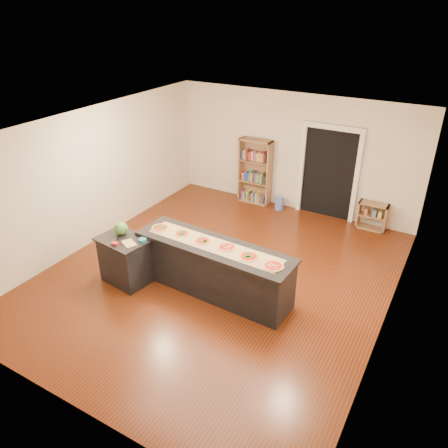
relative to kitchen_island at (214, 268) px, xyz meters
The scene contains 18 objects.
room 1.05m from the kitchen_island, 111.68° to the left, with size 6.00×7.00×2.80m.
doorway 4.06m from the kitchen_island, 79.73° to the left, with size 1.40×0.09×2.21m.
kitchen_island is the anchor object (origin of this frame).
side_counter 1.65m from the kitchen_island, 161.47° to the right, with size 0.90×0.66×0.89m.
bookshelf 3.94m from the kitchen_island, 106.05° to the left, with size 0.82×0.29×1.64m, color #946C48.
low_shelf 4.22m from the kitchen_island, 63.89° to the left, with size 0.64×0.27×0.64m, color #946C48.
waste_bin 3.74m from the kitchen_island, 95.51° to the left, with size 0.22×0.22×0.32m, color #586CC4.
kraft_paper 0.47m from the kitchen_island, 87.25° to the left, with size 2.50×0.45×0.00m, color olive.
watermelon 1.82m from the kitchen_island, 166.34° to the right, with size 0.25×0.25×0.25m, color #144214.
cutting_board 1.54m from the kitchen_island, 155.77° to the right, with size 0.28×0.19×0.02m, color tan.
package_red 1.77m from the kitchen_island, 153.97° to the right, with size 0.12×0.08×0.04m, color maroon.
package_teal 1.34m from the kitchen_island, 160.49° to the right, with size 0.14×0.14×0.05m, color #195966.
pizza_a 1.25m from the kitchen_island, behind, with size 0.32×0.32×0.02m.
pizza_b 0.84m from the kitchen_island, behind, with size 0.27×0.27×0.02m.
pizza_c 0.54m from the kitchen_island, behind, with size 0.27×0.27×0.02m.
pizza_d 0.54m from the kitchen_island, ahead, with size 0.31×0.31×0.02m.
pizza_e 0.84m from the kitchen_island, ahead, with size 0.31×0.31×0.02m.
pizza_f 1.25m from the kitchen_island, ahead, with size 0.32×0.32×0.02m.
Camera 1 is at (3.51, -5.91, 4.70)m, focal length 35.00 mm.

